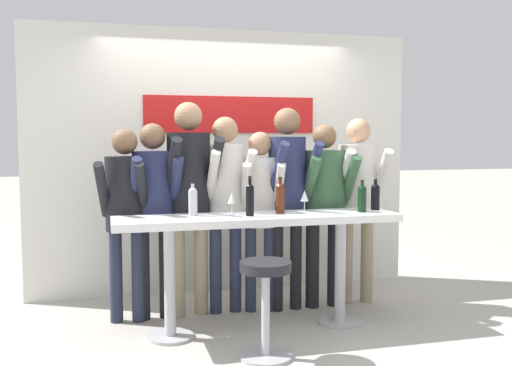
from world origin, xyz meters
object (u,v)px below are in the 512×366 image
object	(u,v)px
tasting_table	(258,235)
wine_bottle_4	(375,195)
person_right	(287,184)
wine_bottle_0	(362,197)
person_center	(226,191)
wine_bottle_3	(250,198)
wine_bottle_2	(280,197)
person_center_right	(260,200)
person_rightmost	(358,189)
person_center_left	(189,184)
wine_glass_0	(232,199)
person_far_right	(324,195)
wine_glass_1	(304,197)
person_far_left	(126,203)
bar_stool	(266,294)
person_left	(154,199)
wine_bottle_1	(193,200)

from	to	relation	value
tasting_table	wine_bottle_4	xyz separation A→B (m)	(1.04, 0.06, 0.29)
person_right	wine_bottle_0	bearing A→B (deg)	-50.96
person_center	wine_bottle_3	xyz separation A→B (m)	(0.08, -0.56, -0.01)
wine_bottle_2	wine_bottle_4	distance (m)	0.85
person_center_right	wine_bottle_2	bearing A→B (deg)	-74.91
person_right	person_rightmost	size ratio (longest dim) A/B	1.05
person_center_left	person_rightmost	distance (m)	1.58
person_right	wine_bottle_2	distance (m)	0.45
wine_bottle_4	wine_glass_0	world-z (taller)	wine_bottle_4
person_center	person_far_right	bearing A→B (deg)	-5.76
wine_bottle_0	person_far_right	bearing A→B (deg)	104.10
person_far_right	wine_bottle_3	size ratio (longest dim) A/B	5.30
wine_glass_1	person_far_left	bearing A→B (deg)	165.98
bar_stool	person_center_right	size ratio (longest dim) A/B	0.43
person_right	wine_bottle_4	bearing A→B (deg)	-36.88
tasting_table	person_center	xyz separation A→B (m)	(-0.16, 0.53, 0.31)
person_center_left	wine_glass_0	bearing A→B (deg)	-61.38
person_right	person_left	bearing A→B (deg)	172.66
person_right	wine_glass_1	size ratio (longest dim) A/B	10.24
person_center	person_rightmost	size ratio (longest dim) A/B	1.00
person_center	wine_bottle_4	world-z (taller)	person_center
tasting_table	person_far_right	distance (m)	0.92
person_rightmost	wine_bottle_1	xyz separation A→B (m)	(-1.61, -0.42, -0.01)
person_rightmost	wine_bottle_4	distance (m)	0.46
person_rightmost	wine_bottle_2	size ratio (longest dim) A/B	5.83
person_right	wine_bottle_4	size ratio (longest dim) A/B	6.88
person_center_left	wine_bottle_0	xyz separation A→B (m)	(1.35, -0.56, -0.09)
person_far_left	person_center_right	xyz separation A→B (m)	(1.16, 0.01, -0.01)
wine_bottle_4	wine_glass_1	xyz separation A→B (m)	(-0.62, 0.06, 0.00)
person_center	person_rightmost	distance (m)	1.25
person_right	wine_bottle_3	bearing A→B (deg)	-138.35
person_far_left	person_rightmost	xyz separation A→B (m)	(2.11, 0.04, 0.06)
tasting_table	person_center	world-z (taller)	person_center
bar_stool	wine_bottle_2	distance (m)	0.93
bar_stool	wine_bottle_3	world-z (taller)	wine_bottle_3
wine_bottle_2	wine_bottle_4	xyz separation A→B (m)	(0.85, 0.00, -0.01)
person_center	wine_bottle_2	bearing A→B (deg)	-55.38
person_center_left	person_far_right	size ratio (longest dim) A/B	1.11
wine_bottle_1	wine_glass_0	world-z (taller)	wine_bottle_1
wine_bottle_4	wine_glass_0	size ratio (longest dim) A/B	1.49
person_far_left	wine_bottle_3	size ratio (longest dim) A/B	5.15
person_right	wine_glass_1	distance (m)	0.36
bar_stool	wine_bottle_2	bearing A→B (deg)	64.56
person_far_right	wine_bottle_3	xyz separation A→B (m)	(-0.83, -0.51, 0.05)
wine_glass_1	wine_bottle_2	bearing A→B (deg)	-165.75
person_center	person_far_right	xyz separation A→B (m)	(0.90, -0.05, -0.06)
wine_bottle_1	wine_bottle_4	bearing A→B (deg)	-1.40
person_left	person_center_left	distance (m)	0.33
person_center_left	wine_bottle_1	world-z (taller)	person_center_left
tasting_table	wine_bottle_4	distance (m)	1.09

